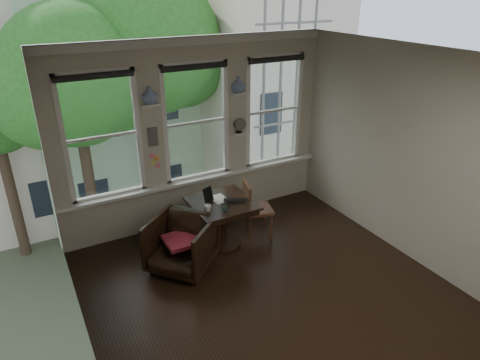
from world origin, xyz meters
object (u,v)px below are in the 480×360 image
table (222,224)px  armchair_left (182,244)px  side_chair_right (258,209)px  laptop (234,202)px  mug (208,208)px

table → armchair_left: armchair_left is taller
side_chair_right → laptop: (-0.49, -0.13, 0.30)m
table → laptop: bearing=-37.3°
side_chair_right → table: bearing=106.3°
side_chair_right → mug: 1.01m
armchair_left → laptop: size_ratio=2.64×
side_chair_right → mug: side_chair_right is taller
armchair_left → mug: 0.62m
armchair_left → table: bearing=66.9°
laptop → mug: mug is taller
table → mug: size_ratio=8.90×
armchair_left → mug: size_ratio=8.40×
armchair_left → mug: (0.46, 0.09, 0.41)m
armchair_left → side_chair_right: bearing=59.5°
table → armchair_left: size_ratio=1.06×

